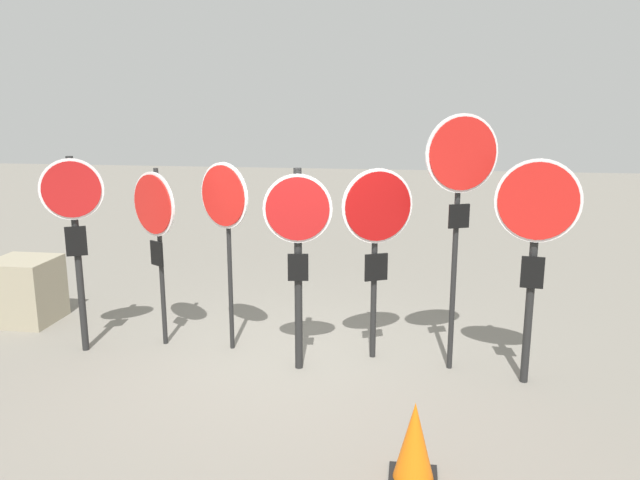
{
  "coord_description": "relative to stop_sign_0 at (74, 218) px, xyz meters",
  "views": [
    {
      "loc": [
        1.28,
        -6.38,
        2.87
      ],
      "look_at": [
        0.34,
        0.0,
        1.42
      ],
      "focal_mm": 35.0,
      "sensor_mm": 36.0,
      "label": 1
    }
  ],
  "objects": [
    {
      "name": "ground_plane",
      "position": [
        2.43,
        0.03,
        -1.58
      ],
      "size": [
        40.0,
        40.0,
        0.0
      ],
      "primitive_type": "plane",
      "color": "gray"
    },
    {
      "name": "stop_sign_0",
      "position": [
        0.0,
        0.0,
        0.0
      ],
      "size": [
        0.62,
        0.33,
        2.27
      ],
      "rotation": [
        0.0,
        0.0,
        0.46
      ],
      "color": "black",
      "rests_on": "ground"
    },
    {
      "name": "stop_sign_1",
      "position": [
        0.81,
        0.32,
        -0.03
      ],
      "size": [
        0.64,
        0.41,
        2.12
      ],
      "rotation": [
        0.0,
        0.0,
        -0.55
      ],
      "color": "black",
      "rests_on": "ground"
    },
    {
      "name": "stop_sign_2",
      "position": [
        1.65,
        0.3,
        0.1
      ],
      "size": [
        0.65,
        0.4,
        2.2
      ],
      "rotation": [
        0.0,
        0.0,
        -0.54
      ],
      "color": "black",
      "rests_on": "ground"
    },
    {
      "name": "stop_sign_3",
      "position": [
        2.56,
        -0.13,
        -0.09
      ],
      "size": [
        0.71,
        0.19,
        2.19
      ],
      "rotation": [
        0.0,
        0.0,
        0.16
      ],
      "color": "black",
      "rests_on": "ground"
    },
    {
      "name": "stop_sign_4",
      "position": [
        3.35,
        0.29,
        -0.02
      ],
      "size": [
        0.74,
        0.38,
        2.16
      ],
      "rotation": [
        0.0,
        0.0,
        0.45
      ],
      "color": "black",
      "rests_on": "ground"
    },
    {
      "name": "stop_sign_5",
      "position": [
        4.2,
        0.11,
        0.5
      ],
      "size": [
        0.74,
        0.35,
        2.74
      ],
      "rotation": [
        0.0,
        0.0,
        0.41
      ],
      "color": "black",
      "rests_on": "ground"
    },
    {
      "name": "stop_sign_6",
      "position": [
        4.93,
        -0.13,
        0.06
      ],
      "size": [
        0.82,
        0.18,
        2.33
      ],
      "rotation": [
        0.0,
        0.0,
        -0.12
      ],
      "color": "black",
      "rests_on": "ground"
    },
    {
      "name": "traffic_cone_0",
      "position": [
        3.8,
        -1.99,
        -1.26
      ],
      "size": [
        0.38,
        0.38,
        0.65
      ],
      "color": "black",
      "rests_on": "ground"
    },
    {
      "name": "storage_crate",
      "position": [
        -1.27,
        0.83,
        -1.16
      ],
      "size": [
        0.77,
        0.75,
        0.85
      ],
      "color": "#9E937A",
      "rests_on": "ground"
    }
  ]
}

